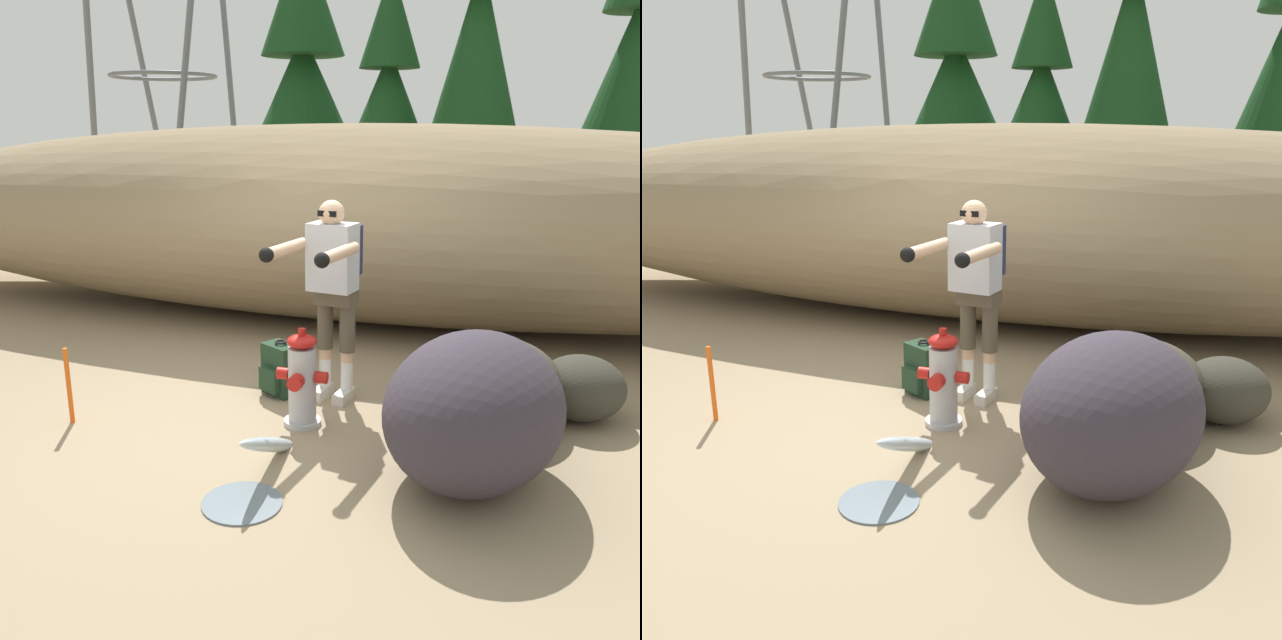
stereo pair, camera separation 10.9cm
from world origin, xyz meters
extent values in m
cube|color=#998466|center=(0.00, 0.00, -0.02)|extent=(56.00, 56.00, 0.04)
ellipsoid|color=#897556|center=(0.00, 3.02, 1.11)|extent=(14.26, 3.20, 2.23)
cylinder|color=#B2B2B7|center=(0.27, -0.12, 0.02)|extent=(0.29, 0.29, 0.04)
cylinder|color=#B2B2B7|center=(0.27, -0.12, 0.33)|extent=(0.21, 0.21, 0.58)
ellipsoid|color=red|center=(0.27, -0.12, 0.67)|extent=(0.22, 0.22, 0.10)
cylinder|color=red|center=(0.27, -0.12, 0.74)|extent=(0.06, 0.06, 0.05)
cylinder|color=red|center=(0.12, -0.12, 0.40)|extent=(0.09, 0.09, 0.09)
cylinder|color=red|center=(0.42, -0.12, 0.40)|extent=(0.09, 0.09, 0.09)
cylinder|color=red|center=(0.27, -0.27, 0.40)|extent=(0.11, 0.09, 0.11)
ellipsoid|color=silver|center=(0.27, -0.79, 0.15)|extent=(0.10, 1.07, 0.59)
cylinder|color=slate|center=(0.27, -1.30, 0.01)|extent=(0.49, 0.49, 0.01)
cube|color=beige|center=(0.45, 0.40, 0.04)|extent=(0.14, 0.27, 0.09)
cylinder|color=white|center=(0.46, 0.46, 0.21)|extent=(0.10, 0.10, 0.24)
cylinder|color=#DBAD89|center=(0.46, 0.46, 0.37)|extent=(0.10, 0.10, 0.09)
cylinder|color=brown|center=(0.46, 0.46, 0.63)|extent=(0.13, 0.13, 0.42)
cube|color=beige|center=(0.26, 0.43, 0.04)|extent=(0.14, 0.27, 0.09)
cylinder|color=white|center=(0.27, 0.49, 0.21)|extent=(0.10, 0.10, 0.24)
cylinder|color=#DBAD89|center=(0.27, 0.49, 0.37)|extent=(0.10, 0.10, 0.09)
cylinder|color=brown|center=(0.27, 0.49, 0.63)|extent=(0.13, 0.13, 0.42)
cube|color=brown|center=(0.37, 0.47, 0.89)|extent=(0.35, 0.25, 0.16)
cube|color=#B7BCC6|center=(0.35, 0.40, 1.21)|extent=(0.39, 0.30, 0.53)
cube|color=#23284C|center=(0.39, 0.60, 1.23)|extent=(0.30, 0.20, 0.40)
sphere|color=#DBAD89|center=(0.35, 0.38, 1.55)|extent=(0.20, 0.20, 0.20)
cube|color=black|center=(0.34, 0.29, 1.56)|extent=(0.15, 0.04, 0.04)
cylinder|color=#DBAD89|center=(0.51, 0.00, 1.31)|extent=(0.18, 0.59, 0.09)
sphere|color=black|center=(0.46, -0.27, 1.31)|extent=(0.11, 0.11, 0.11)
cylinder|color=#DBAD89|center=(0.08, 0.07, 1.31)|extent=(0.18, 0.59, 0.09)
sphere|color=black|center=(0.03, -0.20, 1.31)|extent=(0.11, 0.11, 0.11)
cube|color=#1E3823|center=(-0.10, 0.41, 0.22)|extent=(0.36, 0.32, 0.44)
cube|color=#1E3823|center=(-0.16, 0.30, 0.15)|extent=(0.21, 0.16, 0.20)
torus|color=black|center=(-0.10, 0.41, 0.46)|extent=(0.10, 0.10, 0.02)
cube|color=black|center=(0.03, 0.47, 0.22)|extent=(0.06, 0.05, 0.37)
cube|color=black|center=(-0.11, 0.55, 0.22)|extent=(0.06, 0.05, 0.37)
ellipsoid|color=#342E37|center=(1.56, -0.62, 0.49)|extent=(1.36, 1.61, 0.98)
ellipsoid|color=#3D372D|center=(1.64, 0.39, 0.32)|extent=(1.26, 1.36, 0.63)
ellipsoid|color=#35342A|center=(2.29, 0.61, 0.25)|extent=(0.93, 0.93, 0.50)
cylinder|color=#47331E|center=(-3.17, 10.52, 0.59)|extent=(0.34, 0.34, 1.17)
cone|color=#143D19|center=(-3.17, 10.52, 2.68)|extent=(2.86, 2.86, 3.02)
cylinder|color=#47331E|center=(-1.03, 9.57, 0.71)|extent=(0.23, 0.23, 1.42)
cone|color=#143D19|center=(-1.03, 9.57, 2.55)|extent=(1.90, 1.90, 2.26)
cone|color=#143D19|center=(-1.03, 9.57, 4.25)|extent=(1.24, 1.24, 1.89)
cylinder|color=#47331E|center=(0.71, 9.18, 0.81)|extent=(0.23, 0.23, 1.63)
cone|color=#143D19|center=(0.71, 9.18, 3.38)|extent=(1.90, 1.90, 3.50)
cylinder|color=#47331E|center=(3.57, 9.42, 0.71)|extent=(0.27, 0.27, 1.41)
cone|color=#143D19|center=(3.57, 9.42, 3.06)|extent=(2.23, 2.23, 3.30)
cylinder|color=slate|center=(-6.26, 13.46, 3.45)|extent=(0.96, 0.96, 6.92)
cylinder|color=slate|center=(-8.87, 13.46, 3.45)|extent=(0.96, 0.96, 6.92)
cylinder|color=slate|center=(-6.26, 10.85, 3.45)|extent=(0.96, 0.96, 6.92)
cylinder|color=slate|center=(-8.87, 10.85, 3.45)|extent=(0.96, 0.96, 6.92)
torus|color=slate|center=(-7.57, 12.15, 3.45)|extent=(2.82, 2.82, 0.10)
cylinder|color=#E55914|center=(-1.44, -0.60, 0.30)|extent=(0.04, 0.04, 0.60)
camera|label=1|loc=(1.75, -4.60, 2.20)|focal=37.71mm
camera|label=2|loc=(1.85, -4.56, 2.20)|focal=37.71mm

